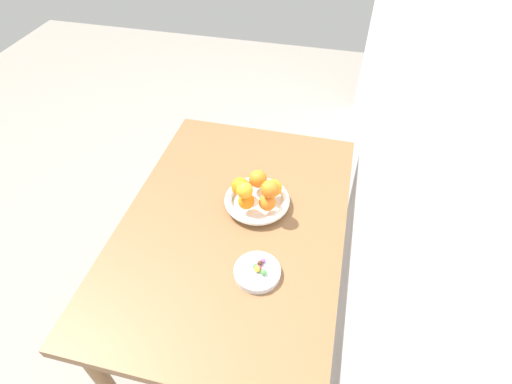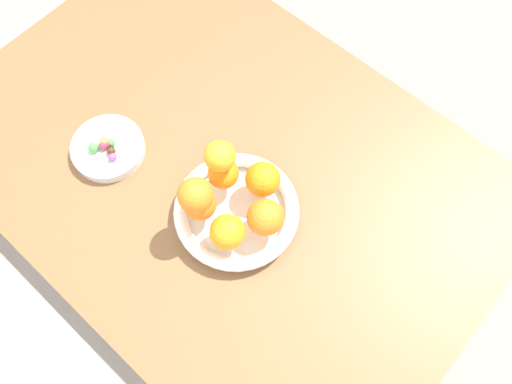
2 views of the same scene
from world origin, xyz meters
TOP-DOWN VIEW (x-y plane):
  - ground_plane at (0.00, 0.00)m, footprint 6.00×6.00m
  - dining_table at (0.00, 0.00)m, footprint 1.10×0.76m
  - fruit_bowl at (-0.10, 0.06)m, footprint 0.23×0.23m
  - candy_dish at (0.18, 0.13)m, footprint 0.14×0.14m
  - orange_0 at (-0.13, 0.11)m, footprint 0.06×0.06m
  - orange_1 at (-0.16, 0.05)m, footprint 0.07×0.07m
  - orange_2 at (-0.11, -0.00)m, footprint 0.06×0.06m
  - orange_3 at (-0.05, 0.04)m, footprint 0.06×0.06m
  - orange_4 at (-0.06, 0.11)m, footprint 0.06×0.06m
  - orange_5 at (-0.04, 0.03)m, footprint 0.06×0.06m
  - orange_6 at (-0.06, 0.11)m, footprint 0.06×0.06m
  - candy_ball_0 at (0.18, 0.13)m, footprint 0.02×0.02m
  - candy_ball_1 at (0.18, 0.13)m, footprint 0.01×0.01m
  - candy_ball_2 at (0.15, 0.14)m, footprint 0.02×0.02m
  - candy_ball_3 at (0.19, 0.15)m, footprint 0.02×0.02m
  - candy_ball_4 at (0.18, 0.12)m, footprint 0.02×0.02m
  - candy_ball_5 at (0.19, 0.13)m, footprint 0.02×0.02m
  - candy_ball_6 at (0.16, 0.13)m, footprint 0.02×0.02m

SIDE VIEW (x-z plane):
  - ground_plane at x=0.00m, z-range 0.00..0.00m
  - dining_table at x=0.00m, z-range 0.28..1.02m
  - candy_dish at x=0.18m, z-range 0.74..0.76m
  - fruit_bowl at x=-0.10m, z-range 0.74..0.78m
  - candy_ball_1 at x=0.18m, z-range 0.76..0.78m
  - candy_ball_2 at x=0.15m, z-range 0.76..0.78m
  - candy_ball_4 at x=0.18m, z-range 0.76..0.78m
  - candy_ball_6 at x=0.16m, z-range 0.76..0.78m
  - candy_ball_0 at x=0.18m, z-range 0.76..0.78m
  - candy_ball_3 at x=0.19m, z-range 0.76..0.78m
  - candy_ball_5 at x=0.19m, z-range 0.76..0.78m
  - orange_3 at x=-0.05m, z-range 0.78..0.84m
  - orange_4 at x=-0.06m, z-range 0.78..0.84m
  - orange_0 at x=-0.13m, z-range 0.78..0.84m
  - orange_2 at x=-0.11m, z-range 0.78..0.84m
  - orange_1 at x=-0.16m, z-range 0.78..0.85m
  - orange_5 at x=-0.04m, z-range 0.84..0.89m
  - orange_6 at x=-0.06m, z-range 0.84..0.90m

